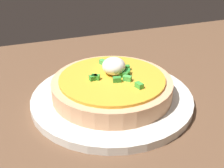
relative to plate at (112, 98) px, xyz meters
The scene contains 3 objects.
dining_table 13.88cm from the plate, 57.75° to the left, with size 125.09×88.61×3.47cm, color brown.
plate is the anchor object (origin of this frame).
pizza 2.33cm from the plate, 127.53° to the right, with size 19.58×19.58×6.01cm.
Camera 1 is at (7.10, 27.87, 29.71)cm, focal length 47.33 mm.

